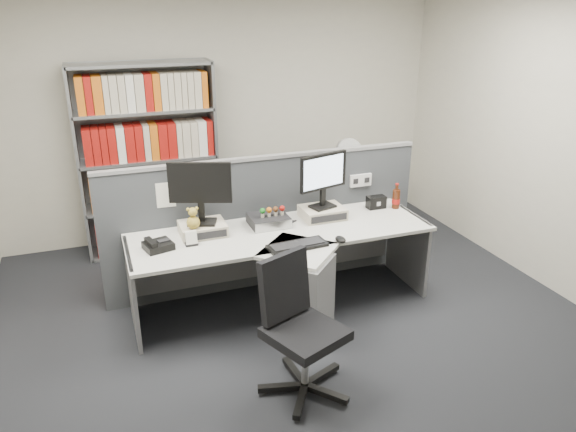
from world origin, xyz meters
name	(u,v)px	position (x,y,z in m)	size (l,w,h in m)	color
ground	(317,355)	(0.00, 0.00, 0.00)	(5.50, 5.50, 0.00)	#25272C
room_shell	(322,127)	(0.00, 0.00, 1.79)	(5.04, 5.54, 2.72)	beige
partition	(266,221)	(0.00, 1.25, 0.65)	(3.00, 0.08, 1.27)	#3F4247
desk	(290,269)	(0.00, 0.60, 0.46)	(2.60, 1.20, 0.72)	silver
monitor_riser_left	(203,229)	(-0.65, 0.98, 0.77)	(0.38, 0.31, 0.10)	beige
monitor_riser_right	(322,213)	(0.45, 0.98, 0.77)	(0.38, 0.31, 0.10)	beige
monitor_left	(200,188)	(-0.65, 0.98, 1.14)	(0.50, 0.23, 0.53)	black
monitor_right	(323,176)	(0.45, 0.98, 1.12)	(0.48, 0.21, 0.50)	black
desktop_pc	(269,220)	(-0.06, 0.98, 0.76)	(0.33, 0.30, 0.09)	black
figurines	(272,210)	(-0.03, 0.96, 0.86)	(0.23, 0.05, 0.09)	beige
keyboard	(297,245)	(0.01, 0.46, 0.74)	(0.50, 0.22, 0.03)	black
mouse	(340,239)	(0.38, 0.43, 0.74)	(0.08, 0.12, 0.05)	black
desk_phone	(158,245)	(-1.05, 0.81, 0.75)	(0.25, 0.24, 0.09)	black
desk_calendar	(191,239)	(-0.78, 0.79, 0.77)	(0.10, 0.08, 0.12)	black
plush_toy	(193,220)	(-0.74, 0.89, 0.90)	(0.11, 0.11, 0.19)	#AF983A
speaker	(376,202)	(1.03, 1.03, 0.78)	(0.18, 0.10, 0.12)	black
cola_bottle	(396,199)	(1.21, 0.97, 0.81)	(0.07, 0.07, 0.24)	#3F190A
shelving_unit	(149,163)	(-0.90, 2.44, 0.98)	(1.41, 0.40, 2.00)	gray
filing_cabinet	(346,208)	(1.20, 1.99, 0.35)	(0.45, 0.61, 0.70)	gray
desk_fan	(349,154)	(1.20, 1.99, 0.99)	(0.27, 0.17, 0.46)	white
office_chair	(298,323)	(-0.27, -0.29, 0.52)	(0.64, 0.63, 0.97)	silver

